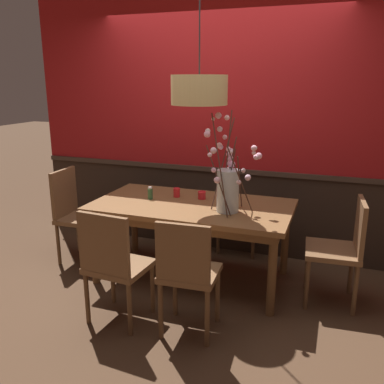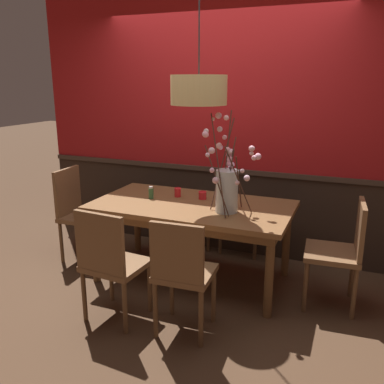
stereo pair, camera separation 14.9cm
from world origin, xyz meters
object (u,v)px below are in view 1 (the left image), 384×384
chair_head_west_end (75,211)px  candle_holder_nearer_center (202,195)px  chair_head_east_end (342,245)px  chair_far_side_right (242,202)px  condiment_bottle (150,193)px  pendant_lamp (199,90)px  chair_near_side_left (113,261)px  dining_table (192,212)px  chair_near_side_right (187,271)px  vase_with_blossoms (228,186)px  chair_far_side_left (198,199)px  candle_holder_nearer_edge (177,192)px

chair_head_west_end → candle_holder_nearer_center: bearing=7.4°
chair_head_east_end → chair_far_side_right: size_ratio=0.95×
condiment_bottle → pendant_lamp: bearing=-8.1°
chair_near_side_left → dining_table: bearing=71.4°
chair_near_side_right → chair_far_side_right: bearing=90.3°
chair_head_east_end → vase_with_blossoms: (-0.96, -0.11, 0.45)m
chair_far_side_left → chair_near_side_right: bearing=-73.3°
chair_far_side_left → vase_with_blossoms: vase_with_blossoms is taller
chair_head_west_end → dining_table: bearing=-0.3°
chair_head_west_end → candle_holder_nearer_edge: (1.07, 0.15, 0.26)m
dining_table → chair_near_side_right: (0.28, -0.87, -0.14)m
chair_near_side_right → candle_holder_nearer_edge: (-0.49, 1.03, 0.27)m
chair_far_side_left → condiment_bottle: (-0.16, -0.91, 0.29)m
chair_near_side_right → chair_far_side_right: size_ratio=0.94×
chair_far_side_left → chair_far_side_right: bearing=-3.8°
chair_head_east_end → pendant_lamp: size_ratio=0.83×
chair_head_east_end → chair_far_side_right: (-1.05, 0.88, 0.01)m
chair_head_east_end → chair_far_side_left: 1.83m
pendant_lamp → chair_near_side_left: bearing=-115.1°
candle_holder_nearer_center → chair_near_side_right: bearing=-77.0°
chair_near_side_left → candle_holder_nearer_edge: 1.10m
candle_holder_nearer_edge → chair_far_side_left: bearing=93.4°
chair_far_side_right → candle_holder_nearer_edge: bearing=-123.6°
dining_table → vase_with_blossoms: bearing=-15.9°
chair_far_side_right → chair_head_east_end: bearing=-40.1°
vase_with_blossoms → chair_far_side_left: bearing=121.2°
chair_head_west_end → chair_head_east_end: bearing=-0.0°
chair_head_east_end → vase_with_blossoms: 1.06m
chair_far_side_left → candle_holder_nearer_edge: chair_far_side_left is taller
chair_near_side_left → chair_far_side_right: size_ratio=0.96×
vase_with_blossoms → chair_head_west_end: bearing=176.2°
dining_table → condiment_bottle: 0.45m
chair_far_side_right → chair_head_west_end: 1.79m
chair_near_side_right → dining_table: bearing=107.7°
dining_table → condiment_bottle: condiment_bottle is taller
chair_far_side_left → vase_with_blossoms: 1.28m
chair_head_east_end → chair_near_side_left: size_ratio=0.99×
chair_head_east_end → chair_head_west_end: chair_head_west_end is taller
chair_near_side_left → chair_head_west_end: 1.34m
chair_near_side_left → condiment_bottle: (-0.12, 0.91, 0.28)m
chair_far_side_left → pendant_lamp: size_ratio=0.84×
chair_near_side_left → vase_with_blossoms: 1.14m
chair_near_side_left → candle_holder_nearer_center: chair_near_side_left is taller
dining_table → chair_near_side_left: bearing=-108.6°
dining_table → candle_holder_nearer_edge: 0.30m
chair_near_side_right → chair_far_side_left: size_ratio=0.99×
chair_far_side_left → condiment_bottle: size_ratio=7.72×
chair_far_side_right → candle_holder_nearer_center: size_ratio=12.39×
chair_head_east_end → chair_far_side_right: chair_far_side_right is taller
chair_far_side_left → condiment_bottle: bearing=-100.1°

